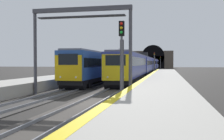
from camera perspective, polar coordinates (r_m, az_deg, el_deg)
ground_plane at (r=17.68m, az=-4.79°, el=-7.35°), size 320.00×320.00×0.00m
platform_right at (r=16.88m, az=10.19°, el=-6.05°), size 112.00×4.49×1.01m
platform_right_edge_strip at (r=17.00m, az=3.44°, el=-4.25°), size 112.00×0.50×0.01m
track_main_line at (r=17.68m, az=-4.79°, el=-7.22°), size 160.00×2.93×0.21m
track_adjacent_line at (r=19.30m, az=-16.94°, el=-6.53°), size 160.00×2.66×0.21m
train_main_approaching at (r=66.30m, az=7.59°, el=1.19°), size 82.03×3.00×4.95m
train_adjacent_platform at (r=55.21m, az=2.30°, el=1.17°), size 61.85×2.85×5.04m
railway_signal_near at (r=18.43m, az=2.10°, el=3.61°), size 0.39×0.38×5.65m
railway_signal_mid at (r=64.56m, az=9.15°, el=1.86°), size 0.39×0.38×5.32m
railway_signal_far at (r=119.77m, az=10.44°, el=1.84°), size 0.39×0.38×5.67m
overhead_signal_gantry at (r=22.49m, az=-6.75°, el=8.76°), size 0.70×8.67×7.40m
tunnel_portal at (r=133.43m, az=8.88°, el=2.24°), size 2.60×19.77×11.66m
catenary_mast_near at (r=91.10m, az=1.57°, el=2.33°), size 0.22×1.77×7.77m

